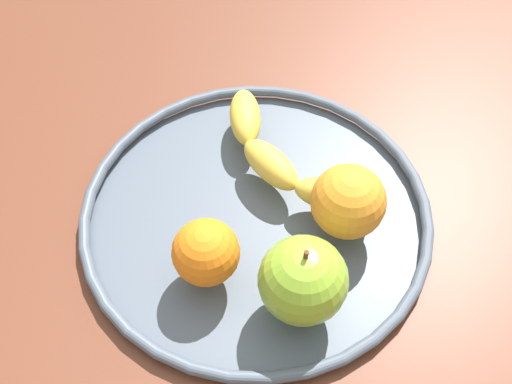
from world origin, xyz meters
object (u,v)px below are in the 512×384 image
(apple, at_px, (303,280))
(orange_back_right, at_px, (348,201))
(fruit_bowl, at_px, (256,214))
(banana, at_px, (285,159))
(orange_front_right, at_px, (206,252))

(apple, height_order, orange_back_right, apple)
(apple, bearing_deg, fruit_bowl, 164.33)
(banana, distance_m, orange_back_right, 0.09)
(orange_back_right, bearing_deg, fruit_bowl, -137.92)
(banana, bearing_deg, orange_front_right, -71.85)
(banana, height_order, orange_back_right, orange_back_right)
(fruit_bowl, xyz_separation_m, banana, (-0.02, 0.06, 0.03))
(orange_front_right, relative_size, orange_back_right, 0.86)
(apple, relative_size, orange_front_right, 1.39)
(fruit_bowl, height_order, orange_back_right, orange_back_right)
(fruit_bowl, bearing_deg, orange_back_right, 42.08)
(banana, distance_m, orange_front_right, 0.15)
(orange_back_right, bearing_deg, apple, -65.81)
(banana, xyz_separation_m, orange_back_right, (0.09, 0.01, 0.02))
(fruit_bowl, xyz_separation_m, orange_back_right, (0.07, 0.06, 0.05))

